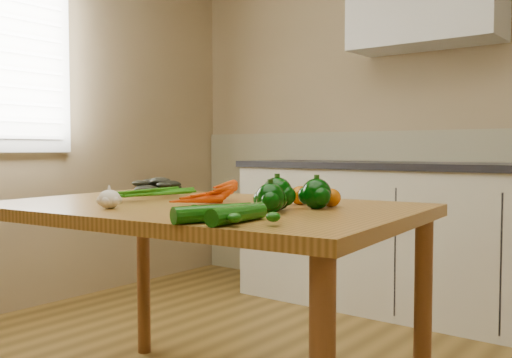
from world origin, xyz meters
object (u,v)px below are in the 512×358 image
object	(u,v)px
carrot_bunch	(195,192)
tomato_c	(331,198)
leafy_greens	(151,182)
garlic_bulb	(109,199)
tomato_a	(271,194)
tomato_b	(300,195)
pepper_a	(277,194)
pepper_c	(270,198)
pepper_b	(317,194)
zucchini_b	(213,213)
table	(201,229)
zucchini_a	(237,214)

from	to	relation	value
carrot_bunch	tomato_c	bearing A→B (deg)	10.13
leafy_greens	garlic_bulb	distance (m)	0.58
garlic_bulb	tomato_a	xyz separation A→B (m)	(0.30, 0.48, 0.00)
tomato_b	tomato_c	distance (m)	0.12
pepper_a	pepper_c	world-z (taller)	pepper_a
carrot_bunch	garlic_bulb	size ratio (longest dim) A/B	3.76
carrot_bunch	pepper_b	xyz separation A→B (m)	(0.49, 0.06, 0.01)
leafy_greens	tomato_a	xyz separation A→B (m)	(0.64, -0.00, -0.02)
zucchini_b	pepper_c	bearing A→B (deg)	91.72
carrot_bunch	pepper_b	world-z (taller)	pepper_b
carrot_bunch	tomato_a	size ratio (longest dim) A/B	3.70
garlic_bulb	zucchini_b	world-z (taller)	garlic_bulb
table	tomato_c	world-z (taller)	tomato_c
pepper_c	tomato_c	size ratio (longest dim) A/B	1.32
pepper_a	tomato_c	world-z (taller)	pepper_a
leafy_greens	pepper_b	bearing A→B (deg)	-4.29
zucchini_a	zucchini_b	xyz separation A→B (m)	(-0.06, -0.03, 0.00)
leafy_greens	tomato_a	world-z (taller)	leafy_greens
table	tomato_c	size ratio (longest dim) A/B	22.83
tomato_b	pepper_c	bearing A→B (deg)	-75.62
leafy_greens	tomato_c	distance (m)	0.88
tomato_a	zucchini_a	size ratio (longest dim) A/B	0.33
table	tomato_a	distance (m)	0.28
tomato_c	zucchini_a	size ratio (longest dim) A/B	0.31
pepper_a	pepper_c	bearing A→B (deg)	-65.74
carrot_bunch	leafy_greens	size ratio (longest dim) A/B	1.30
table	pepper_a	xyz separation A→B (m)	(0.32, 0.02, 0.14)
pepper_b	tomato_b	xyz separation A→B (m)	(-0.11, 0.08, -0.02)
carrot_bunch	garlic_bulb	distance (m)	0.35
tomato_a	zucchini_b	bearing A→B (deg)	-69.44
garlic_bulb	zucchini_a	world-z (taller)	garlic_bulb
pepper_b	tomato_a	size ratio (longest dim) A/B	1.32
table	carrot_bunch	size ratio (longest dim) A/B	5.69
carrot_bunch	zucchini_a	bearing A→B (deg)	-41.53
leafy_greens	zucchini_a	world-z (taller)	leafy_greens
table	zucchini_a	bearing A→B (deg)	-42.00
pepper_b	tomato_c	distance (m)	0.08
pepper_a	pepper_c	distance (m)	0.10
pepper_b	zucchini_a	bearing A→B (deg)	-86.61
leafy_greens	tomato_b	xyz separation A→B (m)	(0.76, 0.01, -0.02)
garlic_bulb	table	bearing A→B (deg)	66.05
tomato_a	pepper_b	bearing A→B (deg)	-15.67
table	zucchini_b	size ratio (longest dim) A/B	6.76
tomato_a	zucchini_a	world-z (taller)	tomato_a
table	zucchini_a	xyz separation A→B (m)	(0.43, -0.32, 0.11)
table	garlic_bulb	xyz separation A→B (m)	(-0.13, -0.30, 0.12)
carrot_bunch	pepper_a	size ratio (longest dim) A/B	2.67
pepper_c	table	bearing A→B (deg)	167.87
pepper_b	pepper_c	world-z (taller)	pepper_b
carrot_bunch	tomato_c	size ratio (longest dim) A/B	4.01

